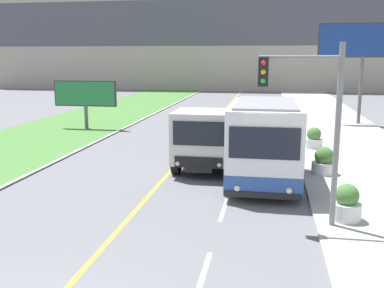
% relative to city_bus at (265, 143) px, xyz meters
% --- Properties ---
extents(apartment_block_background, '(80.00, 8.04, 18.06)m').
position_rel_city_bus_xyz_m(apartment_block_background, '(-3.96, 51.11, 7.44)').
color(apartment_block_background, '#A89E8E').
rests_on(apartment_block_background, ground_plane).
extents(city_bus, '(2.71, 5.39, 3.16)m').
position_rel_city_bus_xyz_m(city_bus, '(0.00, 0.00, 0.00)').
color(city_bus, white).
rests_on(city_bus, ground_plane).
extents(dump_truck, '(2.46, 6.61, 2.63)m').
position_rel_city_bus_xyz_m(dump_truck, '(-2.53, 2.00, -0.27)').
color(dump_truck, black).
rests_on(dump_truck, ground_plane).
extents(traffic_light_mast, '(2.28, 0.32, 5.19)m').
position_rel_city_bus_xyz_m(traffic_light_mast, '(1.29, -4.15, 1.74)').
color(traffic_light_mast, slate).
rests_on(traffic_light_mast, ground_plane).
extents(billboard_large, '(6.21, 0.24, 7.11)m').
position_rel_city_bus_xyz_m(billboard_large, '(6.44, 16.81, 4.05)').
color(billboard_large, '#59595B').
rests_on(billboard_large, ground_plane).
extents(billboard_small, '(4.30, 0.24, 3.25)m').
position_rel_city_bus_xyz_m(billboard_small, '(-12.03, 11.50, 0.71)').
color(billboard_small, '#59595B').
rests_on(billboard_small, ground_plane).
extents(planter_round_near, '(0.86, 0.86, 1.09)m').
position_rel_city_bus_xyz_m(planter_round_near, '(2.44, -3.66, -1.03)').
color(planter_round_near, silver).
rests_on(planter_round_near, sidewalk_right).
extents(planter_round_second, '(0.98, 0.98, 1.12)m').
position_rel_city_bus_xyz_m(planter_round_second, '(2.39, 1.74, -1.02)').
color(planter_round_second, silver).
rests_on(planter_round_second, sidewalk_right).
extents(planter_round_third, '(0.92, 0.92, 1.09)m').
position_rel_city_bus_xyz_m(planter_round_third, '(2.46, 7.14, -1.04)').
color(planter_round_third, silver).
rests_on(planter_round_third, sidewalk_right).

